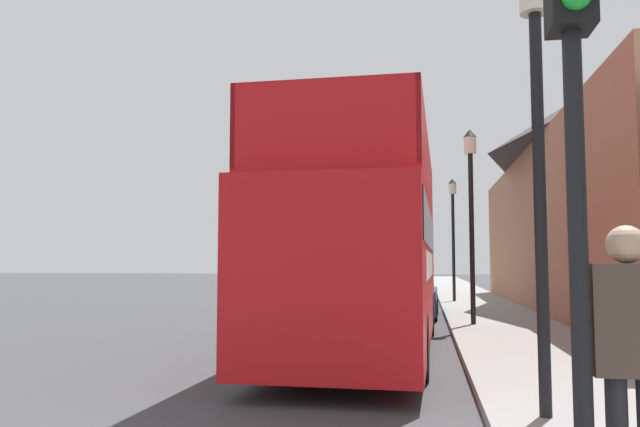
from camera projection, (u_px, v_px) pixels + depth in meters
name	position (u px, v px, depth m)	size (l,w,h in m)	color
ground_plane	(322.00, 308.00, 23.90)	(144.00, 144.00, 0.00)	#3D3D3F
sidewalk	(491.00, 315.00, 19.97)	(2.95, 108.00, 0.14)	gray
brick_terrace_rear	(612.00, 195.00, 22.03)	(6.00, 24.40, 8.30)	#9E664C
tour_bus	(367.00, 257.00, 12.46)	(2.79, 9.95, 4.14)	red
parked_car_ahead_of_bus	(410.00, 296.00, 19.99)	(1.87, 4.47, 1.40)	navy
pedestrian_nearest	(630.00, 341.00, 3.95)	(0.48, 0.27, 1.85)	#232328
traffic_signal	(573.00, 62.00, 4.01)	(0.28, 0.42, 3.96)	black
lamp_post_nearest	(537.00, 95.00, 6.77)	(0.35, 0.35, 5.01)	black
lamp_post_second	(471.00, 190.00, 16.58)	(0.35, 0.35, 5.18)	black
lamp_post_third	(453.00, 217.00, 26.39)	(0.35, 0.35, 5.18)	black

